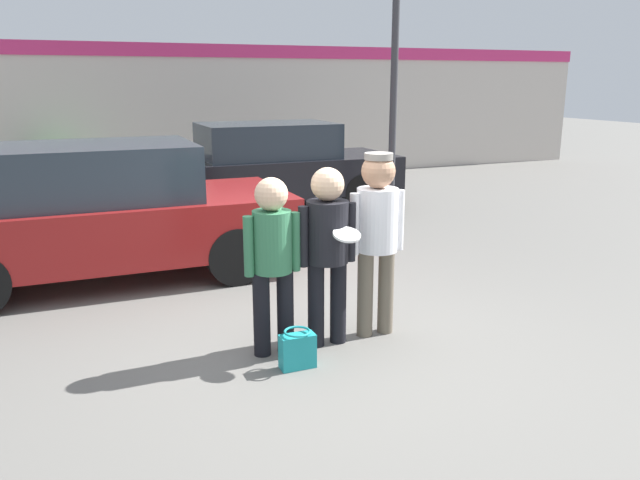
{
  "coord_description": "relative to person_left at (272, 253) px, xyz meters",
  "views": [
    {
      "loc": [
        -2.05,
        -4.97,
        2.38
      ],
      "look_at": [
        0.05,
        0.14,
        0.95
      ],
      "focal_mm": 35.0,
      "sensor_mm": 36.0,
      "label": 1
    }
  ],
  "objects": [
    {
      "name": "parked_car_far",
      "position": [
        1.98,
        6.15,
        -0.13
      ],
      "size": [
        4.65,
        1.87,
        1.6
      ],
      "color": "black",
      "rests_on": "ground"
    },
    {
      "name": "storefront_building",
      "position": [
        0.47,
        10.02,
        0.69
      ],
      "size": [
        24.0,
        0.22,
        3.17
      ],
      "color": "beige",
      "rests_on": "ground"
    },
    {
      "name": "parked_car_near",
      "position": [
        -1.2,
        2.87,
        -0.11
      ],
      "size": [
        4.42,
        1.93,
        1.64
      ],
      "color": "maroon",
      "rests_on": "ground"
    },
    {
      "name": "shrub",
      "position": [
        -1.92,
        9.26,
        -0.36
      ],
      "size": [
        1.14,
        1.14,
        1.14
      ],
      "color": "#387A3D",
      "rests_on": "ground"
    },
    {
      "name": "person_left",
      "position": [
        0.0,
        0.0,
        0.0
      ],
      "size": [
        0.51,
        0.34,
        1.58
      ],
      "color": "black",
      "rests_on": "ground"
    },
    {
      "name": "person_right",
      "position": [
        1.03,
        0.05,
        0.13
      ],
      "size": [
        0.55,
        0.38,
        1.74
      ],
      "color": "#665B4C",
      "rests_on": "ground"
    },
    {
      "name": "ground_plane",
      "position": [
        0.47,
        0.04,
        -0.93
      ],
      "size": [
        56.0,
        56.0,
        0.0
      ],
      "primitive_type": "plane",
      "color": "#66635E"
    },
    {
      "name": "handbag",
      "position": [
        0.09,
        -0.36,
        -0.77
      ],
      "size": [
        0.3,
        0.23,
        0.34
      ],
      "color": "teal",
      "rests_on": "ground"
    },
    {
      "name": "person_middle_with_frisbee",
      "position": [
        0.52,
        0.0,
        0.05
      ],
      "size": [
        0.55,
        0.57,
        1.64
      ],
      "color": "black",
      "rests_on": "ground"
    }
  ]
}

